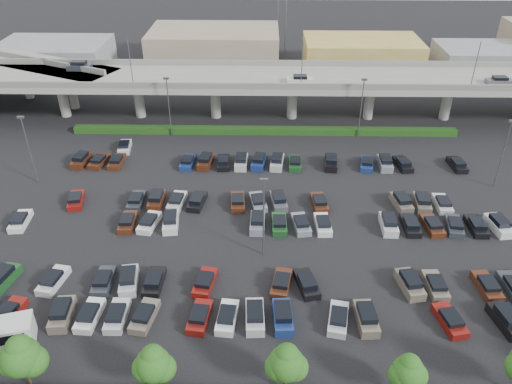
% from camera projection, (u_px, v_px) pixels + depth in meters
% --- Properties ---
extents(ground, '(280.00, 280.00, 0.00)m').
position_uv_depth(ground, '(264.00, 215.00, 65.40)').
color(ground, black).
extents(overpass, '(150.00, 13.00, 15.80)m').
position_uv_depth(overpass, '(264.00, 81.00, 88.83)').
color(overpass, gray).
rests_on(overpass, ground).
extents(on_ramp, '(50.93, 30.13, 8.80)m').
position_uv_depth(on_ramp, '(3.00, 61.00, 99.09)').
color(on_ramp, gray).
rests_on(on_ramp, ground).
extents(hedge, '(66.00, 1.60, 1.10)m').
position_uv_depth(hedge, '(264.00, 131.00, 86.30)').
color(hedge, '#173810').
rests_on(hedge, ground).
extents(tree_row, '(65.07, 3.66, 5.94)m').
position_uv_depth(tree_row, '(270.00, 364.00, 41.04)').
color(tree_row, '#332316').
rests_on(tree_row, ground).
extents(parked_cars, '(63.01, 41.63, 1.67)m').
position_uv_depth(parked_cars, '(263.00, 229.00, 61.81)').
color(parked_cars, gray).
rests_on(parked_cars, ground).
extents(light_poles, '(66.90, 48.38, 10.30)m').
position_uv_depth(light_poles, '(232.00, 166.00, 63.85)').
color(light_poles, '#4D4D52').
rests_on(light_poles, ground).
extents(distant_buildings, '(138.00, 24.00, 9.00)m').
position_uv_depth(distant_buildings, '(319.00, 51.00, 115.61)').
color(distant_buildings, gray).
rests_on(distant_buildings, ground).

